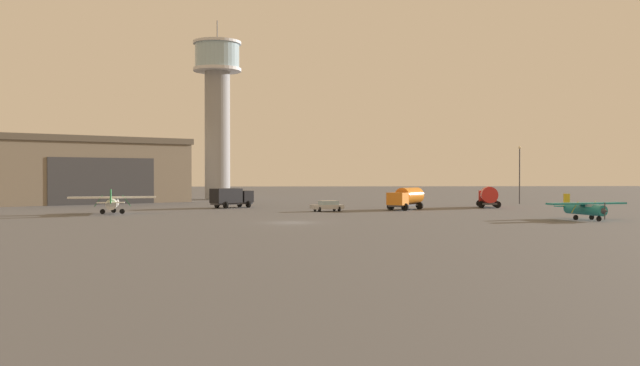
{
  "coord_description": "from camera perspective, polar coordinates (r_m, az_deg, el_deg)",
  "views": [
    {
      "loc": [
        -0.94,
        -67.8,
        4.82
      ],
      "look_at": [
        4.48,
        29.93,
        3.55
      ],
      "focal_mm": 38.35,
      "sensor_mm": 36.0,
      "label": 1
    }
  ],
  "objects": [
    {
      "name": "airplane_white",
      "position": [
        86.21,
        -16.94,
        -1.54
      ],
      "size": [
        10.39,
        8.13,
        3.05
      ],
      "rotation": [
        0.0,
        0.0,
        1.76
      ],
      "color": "white",
      "rests_on": "ground_plane"
    },
    {
      "name": "airplane_teal",
      "position": [
        76.94,
        21.2,
        -1.96
      ],
      "size": [
        9.1,
        7.1,
        2.68
      ],
      "rotation": [
        0.0,
        0.0,
        4.95
      ],
      "color": "teal",
      "rests_on": "ground_plane"
    },
    {
      "name": "ground_plane",
      "position": [
        67.98,
        -2.38,
        -3.32
      ],
      "size": [
        400.0,
        400.0,
        0.0
      ],
      "primitive_type": "plane",
      "color": "#545456"
    },
    {
      "name": "car_silver",
      "position": [
        88.43,
        0.62,
        -1.9
      ],
      "size": [
        4.47,
        3.09,
        1.37
      ],
      "rotation": [
        0.0,
        0.0,
        3.46
      ],
      "color": "#B7BABF",
      "rests_on": "ground_plane"
    },
    {
      "name": "truck_fuel_tanker_red",
      "position": [
        101.29,
        13.89,
        -1.07
      ],
      "size": [
        4.05,
        6.12,
        3.04
      ],
      "rotation": [
        0.0,
        0.0,
        1.35
      ],
      "color": "#38383D",
      "rests_on": "ground_plane"
    },
    {
      "name": "control_tower",
      "position": [
        132.06,
        -8.57,
        6.69
      ],
      "size": [
        9.09,
        9.09,
        33.99
      ],
      "color": "gray",
      "rests_on": "ground_plane"
    },
    {
      "name": "truck_fuel_tanker_orange",
      "position": [
        93.22,
        7.23,
        -1.21
      ],
      "size": [
        5.91,
        6.77,
        2.99
      ],
      "rotation": [
        0.0,
        0.0,
        4.06
      ],
      "color": "#38383D",
      "rests_on": "ground_plane"
    },
    {
      "name": "truck_box_black",
      "position": [
        98.22,
        -7.43,
        -1.16
      ],
      "size": [
        6.19,
        5.76,
        2.79
      ],
      "rotation": [
        0.0,
        0.0,
        0.7
      ],
      "color": "#38383D",
      "rests_on": "ground_plane"
    },
    {
      "name": "light_post_west",
      "position": [
        115.33,
        16.32,
        1.07
      ],
      "size": [
        0.44,
        0.44,
        9.37
      ],
      "color": "#38383D",
      "rests_on": "ground_plane"
    },
    {
      "name": "hangar",
      "position": [
        124.72,
        -19.45,
        1.0
      ],
      "size": [
        39.35,
        37.13,
        10.92
      ],
      "rotation": [
        0.0,
        0.0,
        -0.97
      ],
      "color": "#7A6B56",
      "rests_on": "ground_plane"
    }
  ]
}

